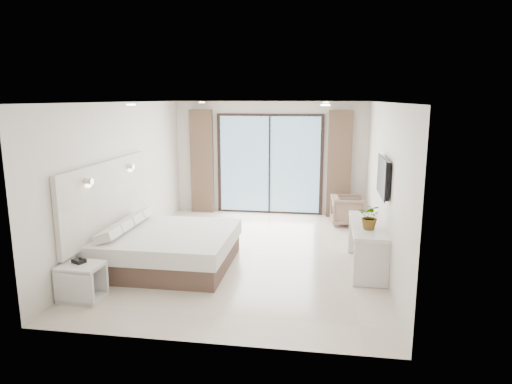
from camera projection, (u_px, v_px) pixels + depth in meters
ground at (249, 254)px, 8.25m from camera, size 6.20×6.20×0.00m
room_shell at (244, 162)px, 8.60m from camera, size 4.62×6.22×2.72m
bed at (167, 248)px, 7.62m from camera, size 2.12×2.02×0.73m
nightstand at (82, 282)px, 6.34m from camera, size 0.58×0.48×0.51m
phone at (79, 261)px, 6.34m from camera, size 0.21×0.19×0.06m
console_desk at (368, 236)px, 7.43m from camera, size 0.54×1.72×0.77m
plant at (370, 219)px, 7.04m from camera, size 0.49×0.51×0.32m
armchair at (348, 209)px, 10.11m from camera, size 0.70×0.74×0.71m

